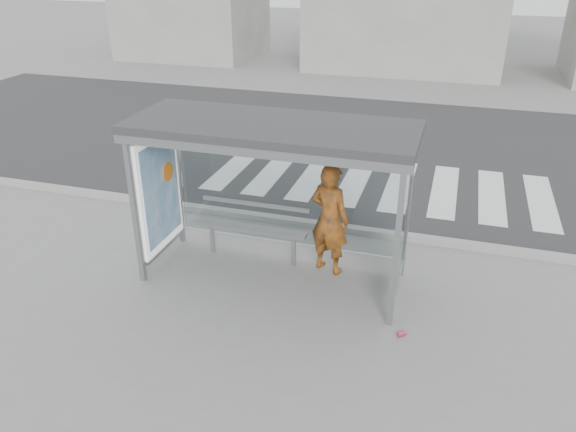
# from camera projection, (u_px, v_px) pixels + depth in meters

# --- Properties ---
(ground) EXTENTS (80.00, 80.00, 0.00)m
(ground) POSITION_uv_depth(u_px,v_px,m) (273.00, 277.00, 9.24)
(ground) COLOR slate
(ground) RESTS_ON ground
(road) EXTENTS (30.00, 10.00, 0.01)m
(road) POSITION_uv_depth(u_px,v_px,m) (355.00, 145.00, 15.24)
(road) COLOR #252528
(road) RESTS_ON ground
(curb) EXTENTS (30.00, 0.18, 0.12)m
(curb) POSITION_uv_depth(u_px,v_px,m) (305.00, 223.00, 10.88)
(curb) COLOR gray
(curb) RESTS_ON ground
(crosswalk) EXTENTS (7.55, 3.00, 0.00)m
(crosswalk) POSITION_uv_depth(u_px,v_px,m) (377.00, 183.00, 12.83)
(crosswalk) COLOR silver
(crosswalk) RESTS_ON ground
(bus_shelter) EXTENTS (4.25, 1.65, 2.62)m
(bus_shelter) POSITION_uv_depth(u_px,v_px,m) (250.00, 160.00, 8.51)
(bus_shelter) COLOR gray
(bus_shelter) RESTS_ON ground
(building_center) EXTENTS (8.00, 5.00, 5.00)m
(building_center) POSITION_uv_depth(u_px,v_px,m) (408.00, 7.00, 23.58)
(building_center) COLOR gray
(building_center) RESTS_ON ground
(person) EXTENTS (0.80, 0.65, 1.89)m
(person) POSITION_uv_depth(u_px,v_px,m) (330.00, 219.00, 9.04)
(person) COLOR orange
(person) RESTS_ON ground
(bench) EXTENTS (1.92, 0.33, 0.99)m
(bench) POSITION_uv_depth(u_px,v_px,m) (252.00, 228.00, 9.55)
(bench) COLOR slate
(bench) RESTS_ON ground
(soda_can) EXTENTS (0.14, 0.14, 0.07)m
(soda_can) POSITION_uv_depth(u_px,v_px,m) (401.00, 334.00, 7.84)
(soda_can) COLOR #E4435F
(soda_can) RESTS_ON ground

